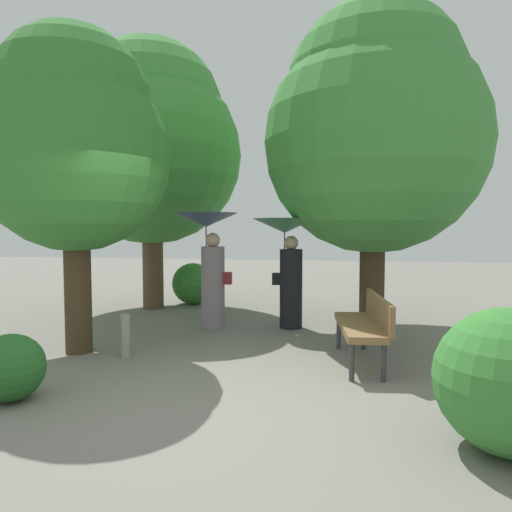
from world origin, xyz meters
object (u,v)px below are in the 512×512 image
person_right (287,251)px  park_bench (366,322)px  person_left (209,250)px  tree_near_right (374,127)px  tree_near_left (74,140)px  tree_mid_left (151,141)px  path_marker_post (126,336)px

person_right → park_bench: person_right is taller
person_left → person_right: bearing=-73.4°
person_left → tree_near_right: size_ratio=0.36×
tree_near_left → tree_near_right: 4.54m
tree_near_left → tree_near_right: tree_near_right is taller
person_left → tree_near_right: bearing=-76.2°
person_right → tree_mid_left: tree_mid_left is taller
tree_mid_left → path_marker_post: size_ratio=9.79×
person_left → tree_mid_left: (-1.68, 1.63, 2.14)m
person_left → park_bench: 3.04m
person_right → tree_mid_left: bearing=70.6°
person_left → park_bench: person_left is taller
park_bench → path_marker_post: 3.03m
tree_mid_left → person_left: bearing=-44.2°
park_bench → tree_near_right: tree_near_right is taller
tree_mid_left → park_bench: bearing=-38.5°
person_left → tree_mid_left: tree_mid_left is taller
tree_near_right → tree_mid_left: size_ratio=0.96×
park_bench → tree_near_left: (-3.75, -0.12, 2.30)m
person_left → path_marker_post: size_ratio=3.41×
park_bench → tree_near_left: tree_near_left is taller
tree_near_right → path_marker_post: 4.97m
tree_mid_left → path_marker_post: bearing=-72.7°
person_right → path_marker_post: 3.00m
person_right → park_bench: (1.17, -1.88, -0.77)m
tree_near_left → tree_mid_left: (-0.36, 3.40, 0.64)m
path_marker_post → park_bench: bearing=5.0°
tree_near_right → tree_near_left: bearing=-151.7°
tree_near_right → tree_mid_left: bearing=163.8°
person_left → tree_near_right: 3.34m
path_marker_post → tree_near_left: bearing=169.2°
tree_near_right → person_left: bearing=-172.1°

